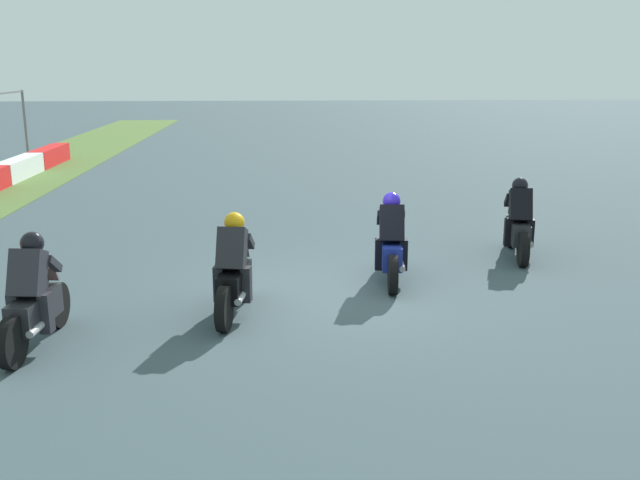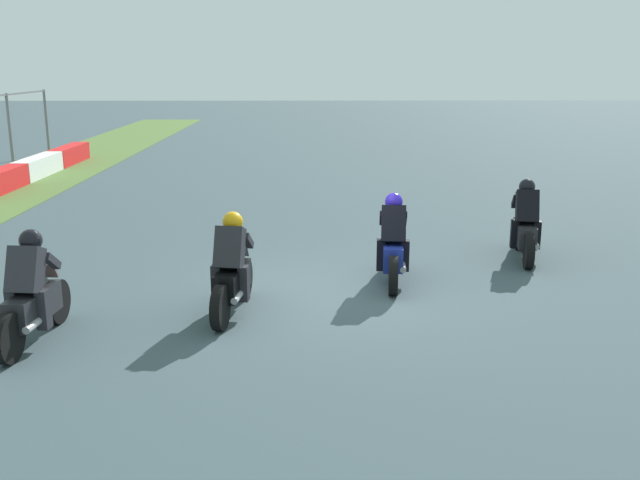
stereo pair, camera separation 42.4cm
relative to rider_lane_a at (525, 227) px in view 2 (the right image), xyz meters
name	(u,v)px [view 2 (the right image)]	position (x,y,z in m)	size (l,w,h in m)	color
ground_plane	(325,293)	(-2.06, 3.80, -0.62)	(120.00, 120.00, 0.00)	#3A4B51
rider_lane_a	(525,227)	(0.00, 0.00, 0.00)	(2.04, 0.61, 1.51)	black
rider_lane_b	(393,246)	(-1.45, 2.65, 0.00)	(2.04, 0.56, 1.51)	black
rider_lane_c	(232,272)	(-2.97, 5.18, 0.00)	(2.04, 0.59, 1.51)	black
rider_lane_d	(32,297)	(-4.07, 7.69, 0.00)	(2.04, 0.55, 1.51)	black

